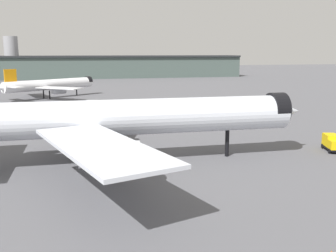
{
  "coord_description": "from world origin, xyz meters",
  "views": [
    {
      "loc": [
        -13.32,
        -65.06,
        18.41
      ],
      "look_at": [
        4.42,
        -2.38,
        5.99
      ],
      "focal_mm": 41.5,
      "sensor_mm": 36.0,
      "label": 1
    }
  ],
  "objects_px": {
    "airliner_far_taxiway": "(50,85)",
    "baggage_cart_trailing": "(221,122)",
    "airliner_near_gate": "(118,118)",
    "service_truck_front": "(332,143)",
    "baggage_tug_wing": "(149,119)"
  },
  "relations": [
    {
      "from": "airliner_near_gate",
      "to": "baggage_tug_wing",
      "type": "height_order",
      "value": "airliner_near_gate"
    },
    {
      "from": "airliner_far_taxiway",
      "to": "service_truck_front",
      "type": "relative_size",
      "value": 6.75
    },
    {
      "from": "baggage_cart_trailing",
      "to": "airliner_near_gate",
      "type": "bearing_deg",
      "value": 46.64
    },
    {
      "from": "baggage_cart_trailing",
      "to": "airliner_far_taxiway",
      "type": "bearing_deg",
      "value": -55.23
    },
    {
      "from": "baggage_tug_wing",
      "to": "baggage_cart_trailing",
      "type": "distance_m",
      "value": 19.27
    },
    {
      "from": "airliner_far_taxiway",
      "to": "baggage_cart_trailing",
      "type": "xyz_separation_m",
      "value": [
        42.23,
        -75.61,
        -4.4
      ]
    },
    {
      "from": "airliner_far_taxiway",
      "to": "baggage_tug_wing",
      "type": "xyz_separation_m",
      "value": [
        26.16,
        -64.97,
        -4.41
      ]
    },
    {
      "from": "airliner_near_gate",
      "to": "baggage_tug_wing",
      "type": "bearing_deg",
      "value": 72.43
    },
    {
      "from": "airliner_near_gate",
      "to": "baggage_tug_wing",
      "type": "xyz_separation_m",
      "value": [
        13.55,
        36.45,
        -6.67
      ]
    },
    {
      "from": "service_truck_front",
      "to": "baggage_cart_trailing",
      "type": "relative_size",
      "value": 2.35
    },
    {
      "from": "airliner_near_gate",
      "to": "airliner_far_taxiway",
      "type": "bearing_deg",
      "value": 99.92
    },
    {
      "from": "airliner_near_gate",
      "to": "baggage_cart_trailing",
      "type": "height_order",
      "value": "airliner_near_gate"
    },
    {
      "from": "airliner_far_taxiway",
      "to": "baggage_cart_trailing",
      "type": "height_order",
      "value": "airliner_far_taxiway"
    },
    {
      "from": "airliner_near_gate",
      "to": "airliner_far_taxiway",
      "type": "relative_size",
      "value": 1.64
    },
    {
      "from": "airliner_near_gate",
      "to": "airliner_far_taxiway",
      "type": "xyz_separation_m",
      "value": [
        -12.61,
        101.41,
        -2.27
      ]
    }
  ]
}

